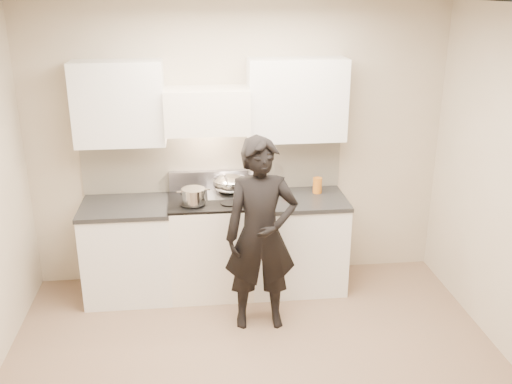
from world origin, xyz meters
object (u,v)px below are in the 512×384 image
at_px(counter_right, 296,242).
at_px(utensil_crock, 255,181).
at_px(person, 261,235).
at_px(stove, 211,244).
at_px(wok, 230,183).

xyz_separation_m(counter_right, utensil_crock, (-0.38, 0.23, 0.57)).
relative_size(utensil_crock, person, 0.20).
bearing_deg(person, utensil_crock, 88.05).
bearing_deg(counter_right, stove, -180.00).
distance_m(counter_right, utensil_crock, 0.72).
bearing_deg(wok, stove, -150.38).
distance_m(stove, wok, 0.62).
xyz_separation_m(utensil_crock, person, (-0.05, -0.88, -0.18)).
height_order(wok, utensil_crock, utensil_crock).
distance_m(utensil_crock, person, 0.90).
bearing_deg(person, counter_right, 57.85).
xyz_separation_m(stove, person, (0.40, -0.65, 0.37)).
xyz_separation_m(counter_right, wok, (-0.63, 0.11, 0.59)).
height_order(counter_right, utensil_crock, utensil_crock).
relative_size(counter_right, person, 0.55).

